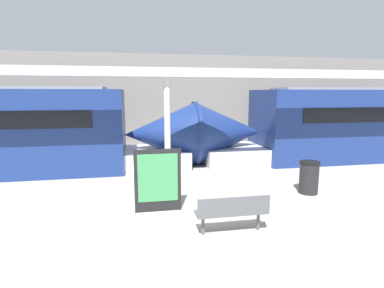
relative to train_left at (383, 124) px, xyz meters
The scene contains 8 objects.
ground_plane 12.41m from the train_left, 145.87° to the right, with size 60.00×60.00×0.00m, color #A8A093.
station_wall 11.08m from the train_left, 157.52° to the left, with size 56.00×0.20×5.00m, color gray.
train_left is the anchor object (origin of this frame).
bench_near 11.48m from the train_left, 145.91° to the right, with size 1.55×0.45×0.85m.
trash_bin 7.78m from the train_left, 146.11° to the right, with size 0.58×0.58×0.97m.
poster_board 11.99m from the train_left, 155.95° to the right, with size 1.17×0.07×1.60m.
support_column_near 10.77m from the train_left, 165.94° to the right, with size 0.20×0.20×3.46m, color silver.
canopy_beam 10.97m from the train_left, 165.94° to the right, with size 28.00×0.60×0.28m, color #B7B7BC.
Camera 1 is at (-1.20, -5.23, 2.97)m, focal length 28.00 mm.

